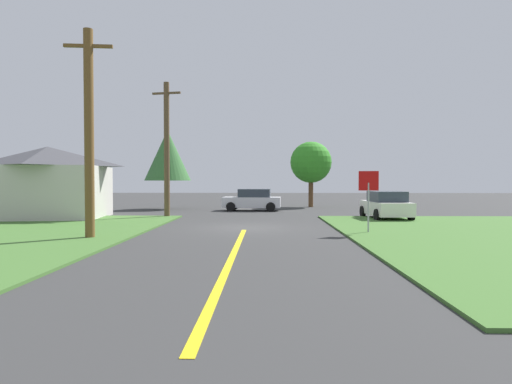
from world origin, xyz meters
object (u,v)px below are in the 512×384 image
Objects in this scene: car_approaching_junction at (253,200)px; utility_pole_mid at (167,148)px; utility_pole_near at (89,132)px; oak_tree_left at (168,155)px; barn at (48,183)px; pine_tree_center at (311,163)px; car_on_crossroad at (386,205)px; stop_sign at (369,189)px.

utility_pole_mid is at bearing 53.37° from car_approaching_junction.
utility_pole_near reaches higher than oak_tree_left.
barn is at bearing 33.91° from car_approaching_junction.
oak_tree_left is (-1.72, 7.69, 0.04)m from utility_pole_mid.
car_on_crossroad is at bearing -74.86° from pine_tree_center.
car_approaching_junction is (-5.29, 13.95, -1.07)m from stop_sign.
utility_pole_mid reaches higher than car_on_crossroad.
utility_pole_mid is 1.47× the size of pine_tree_center.
car_approaching_junction is 0.70× the size of oak_tree_left.
utility_pole_mid is (-13.03, 0.94, 3.39)m from car_on_crossroad.
stop_sign is 18.77m from pine_tree_center.
oak_tree_left is 11.99m from pine_tree_center.
utility_pole_mid is (0.66, 9.87, 0.14)m from utility_pole_near.
pine_tree_center reaches higher than barn.
stop_sign is 0.42× the size of oak_tree_left.
car_approaching_junction is 8.51m from utility_pole_mid.
utility_pole_mid is at bearing -77.41° from oak_tree_left.
oak_tree_left reaches higher than car_approaching_junction.
barn is at bearing -171.85° from utility_pole_mid.
car_approaching_junction is 17.13m from utility_pole_near.
oak_tree_left is at bearing 59.40° from barn.
utility_pole_mid is at bearing -23.95° from stop_sign.
utility_pole_near is at bearing 23.46° from stop_sign.
utility_pole_near is at bearing -93.83° from utility_pole_mid.
barn reaches higher than car_approaching_junction.
stop_sign is at bearing -37.72° from utility_pole_mid.
utility_pole_mid is (-10.33, 7.99, 2.33)m from stop_sign.
car_approaching_junction is at bearing -14.38° from oak_tree_left.
stop_sign is at bearing -52.46° from oak_tree_left.
pine_tree_center is (-0.44, 18.67, 1.92)m from stop_sign.
car_approaching_junction is at bearing 30.25° from barn.
car_on_crossroad is 0.76× the size of pine_tree_center.
oak_tree_left is at bearing 102.59° from utility_pole_mid.
oak_tree_left is (-12.05, 15.68, 2.37)m from stop_sign.
utility_pole_mid is 7.22m from barn.
barn is (-19.87, -0.03, 1.32)m from car_on_crossroad.
pine_tree_center is at bearing 14.43° from oak_tree_left.
utility_pole_mid is at bearing 86.17° from utility_pole_near.
stop_sign is 14.95m from car_approaching_junction.
oak_tree_left is 0.89× the size of barn.
car_on_crossroad is 0.96× the size of car_approaching_junction.
barn is at bearing 124.80° from utility_pole_near.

